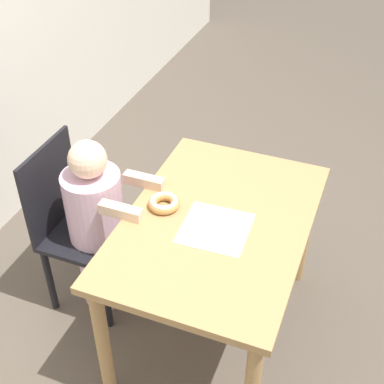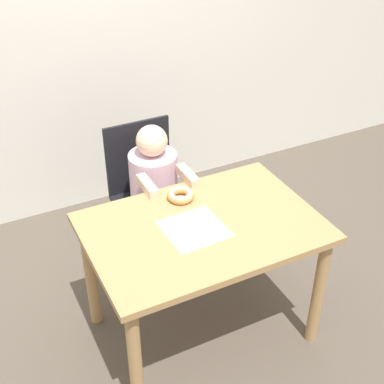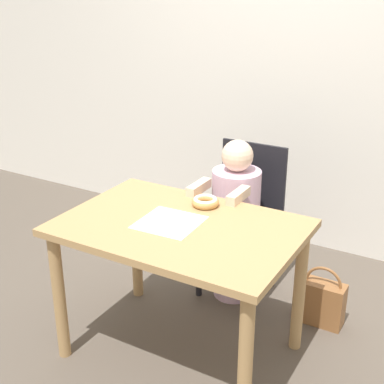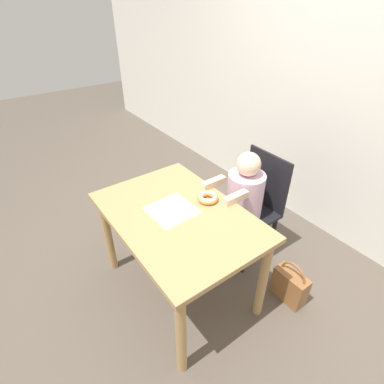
% 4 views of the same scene
% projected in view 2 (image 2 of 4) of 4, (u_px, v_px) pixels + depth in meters
% --- Properties ---
extents(ground_plane, '(12.00, 12.00, 0.00)m').
position_uv_depth(ground_plane, '(201.00, 329.00, 2.92)').
color(ground_plane, brown).
extents(wall_back, '(8.00, 0.05, 2.50)m').
position_uv_depth(wall_back, '(94.00, 27.00, 3.33)').
color(wall_back, silver).
rests_on(wall_back, ground_plane).
extents(dining_table, '(1.10, 0.76, 0.71)m').
position_uv_depth(dining_table, '(203.00, 242.00, 2.58)').
color(dining_table, tan).
rests_on(dining_table, ground_plane).
extents(chair, '(0.40, 0.39, 0.88)m').
position_uv_depth(chair, '(147.00, 195.00, 3.20)').
color(chair, black).
rests_on(chair, ground_plane).
extents(child_figure, '(0.28, 0.44, 0.96)m').
position_uv_depth(child_figure, '(154.00, 202.00, 3.10)').
color(child_figure, silver).
rests_on(child_figure, ground_plane).
extents(donut, '(0.14, 0.14, 0.04)m').
position_uv_depth(donut, '(181.00, 195.00, 2.69)').
color(donut, tan).
rests_on(donut, dining_table).
extents(napkin, '(0.29, 0.29, 0.00)m').
position_uv_depth(napkin, '(194.00, 229.00, 2.50)').
color(napkin, white).
rests_on(napkin, dining_table).
extents(handbag, '(0.25, 0.11, 0.35)m').
position_uv_depth(handbag, '(234.00, 224.00, 3.48)').
color(handbag, brown).
rests_on(handbag, ground_plane).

